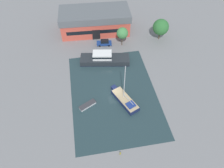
# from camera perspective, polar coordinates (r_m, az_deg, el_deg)

# --- Properties ---
(ground_plane) EXTENTS (440.00, 440.00, 0.00)m
(ground_plane) POSITION_cam_1_polar(r_m,az_deg,el_deg) (53.57, 0.41, -2.45)
(ground_plane) COLOR slate
(water_canal) EXTENTS (20.49, 29.52, 0.01)m
(water_canal) POSITION_cam_1_polar(r_m,az_deg,el_deg) (53.57, 0.41, -2.45)
(water_canal) COLOR #23383D
(water_canal) RESTS_ON ground
(warehouse_building) EXTENTS (22.21, 11.29, 6.95)m
(warehouse_building) POSITION_cam_1_polar(r_m,az_deg,el_deg) (71.89, -4.50, 16.15)
(warehouse_building) COLOR #C64C3D
(warehouse_building) RESTS_ON ground
(quay_tree_near_building) EXTENTS (3.34, 3.34, 5.92)m
(quay_tree_near_building) POSITION_cam_1_polar(r_m,az_deg,el_deg) (64.90, 2.72, 13.12)
(quay_tree_near_building) COLOR brown
(quay_tree_near_building) RESTS_ON ground
(quay_tree_by_water) EXTENTS (4.81, 4.81, 6.65)m
(quay_tree_by_water) POSITION_cam_1_polar(r_m,az_deg,el_deg) (68.96, 12.62, 14.30)
(quay_tree_by_water) COLOR brown
(quay_tree_by_water) RESTS_ON ground
(parked_car) EXTENTS (4.62, 2.27, 1.70)m
(parked_car) POSITION_cam_1_polar(r_m,az_deg,el_deg) (66.85, -2.03, 10.73)
(parked_car) COLOR navy
(parked_car) RESTS_ON ground
(sailboat_moored) EXTENTS (5.61, 9.20, 11.07)m
(sailboat_moored) POSITION_cam_1_polar(r_m,az_deg,el_deg) (51.64, 3.29, -4.08)
(sailboat_moored) COLOR #19234C
(sailboat_moored) RESTS_ON water_canal
(motor_cruiser) EXTENTS (14.10, 6.30, 3.19)m
(motor_cruiser) POSITION_cam_1_polar(r_m,az_deg,el_deg) (60.81, -2.05, 6.64)
(motor_cruiser) COLOR #23282D
(motor_cruiser) RESTS_ON water_canal
(small_dinghy) EXTENTS (4.35, 3.17, 0.59)m
(small_dinghy) POSITION_cam_1_polar(r_m,az_deg,el_deg) (51.30, -6.42, -5.50)
(small_dinghy) COLOR silver
(small_dinghy) RESTS_ON water_canal
(mooring_bollard) EXTENTS (0.24, 0.24, 0.76)m
(mooring_bollard) POSITION_cam_1_polar(r_m,az_deg,el_deg) (44.92, 2.17, -17.65)
(mooring_bollard) COLOR olive
(mooring_bollard) RESTS_ON ground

